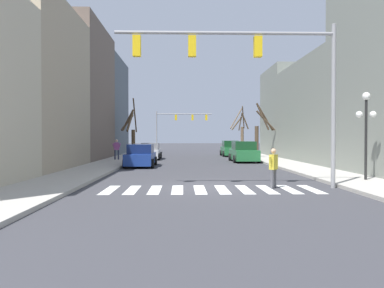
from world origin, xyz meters
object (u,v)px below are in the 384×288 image
(street_lamp_right_corner, at_px, (366,118))
(pedestrian_waiting_at_curb, at_px, (117,148))
(street_tree_left_mid, at_px, (260,133))
(pedestrian_crossing_street, at_px, (273,165))
(street_tree_right_far, at_px, (241,132))
(street_tree_left_far, at_px, (132,131))
(traffic_signal_near, at_px, (253,64))
(car_parked_left_near, at_px, (141,156))
(traffic_signal_far, at_px, (178,121))
(car_parked_right_near, at_px, (244,152))
(car_driving_away_lane, at_px, (151,152))
(car_parked_left_far, at_px, (230,149))

(street_lamp_right_corner, relative_size, pedestrian_waiting_at_curb, 2.26)
(pedestrian_waiting_at_curb, height_order, street_tree_left_mid, street_tree_left_mid)
(pedestrian_crossing_street, height_order, street_tree_right_far, street_tree_right_far)
(pedestrian_waiting_at_curb, xyz_separation_m, street_tree_right_far, (13.21, 13.67, 1.55))
(street_tree_left_far, bearing_deg, street_tree_left_mid, -10.05)
(street_tree_right_far, bearing_deg, traffic_signal_near, -98.18)
(street_tree_right_far, height_order, street_tree_left_far, street_tree_left_far)
(pedestrian_waiting_at_curb, distance_m, street_tree_left_far, 6.85)
(car_parked_left_near, distance_m, street_tree_left_mid, 15.11)
(traffic_signal_far, xyz_separation_m, car_parked_right_near, (5.97, -24.74, -3.75))
(car_driving_away_lane, bearing_deg, street_tree_left_mid, -81.96)
(street_lamp_right_corner, height_order, car_parked_left_far, street_lamp_right_corner)
(car_driving_away_lane, height_order, pedestrian_waiting_at_curb, pedestrian_waiting_at_curb)
(street_lamp_right_corner, relative_size, street_tree_left_far, 0.65)
(street_tree_right_far, bearing_deg, traffic_signal_far, 129.13)
(traffic_signal_far, relative_size, street_tree_left_far, 1.38)
(pedestrian_crossing_street, bearing_deg, traffic_signal_far, 45.73)
(street_tree_right_far, bearing_deg, car_parked_left_near, -117.75)
(street_lamp_right_corner, relative_size, pedestrian_crossing_street, 2.44)
(street_tree_left_mid, bearing_deg, street_lamp_right_corner, -88.13)
(street_lamp_right_corner, distance_m, street_tree_left_mid, 20.48)
(car_parked_right_near, xyz_separation_m, street_tree_right_far, (2.15, 14.76, 1.93))
(pedestrian_waiting_at_curb, bearing_deg, car_parked_left_near, 114.66)
(traffic_signal_near, distance_m, pedestrian_crossing_street, 4.21)
(traffic_signal_far, distance_m, pedestrian_crossing_street, 41.92)
(car_parked_left_near, xyz_separation_m, street_tree_right_far, (10.41, 19.78, 2.00))
(street_lamp_right_corner, xyz_separation_m, car_parked_right_near, (-3.17, 15.04, -2.18))
(traffic_signal_far, height_order, car_parked_left_far, traffic_signal_far)
(car_parked_left_near, distance_m, pedestrian_waiting_at_curb, 6.74)
(street_tree_left_mid, bearing_deg, traffic_signal_far, 113.67)
(pedestrian_crossing_street, relative_size, street_tree_left_far, 0.27)
(car_parked_right_near, xyz_separation_m, car_driving_away_lane, (-8.32, 3.89, -0.08))
(car_driving_away_lane, xyz_separation_m, pedestrian_waiting_at_curb, (-2.74, -2.80, 0.46))
(car_parked_right_near, distance_m, pedestrian_crossing_street, 16.86)
(pedestrian_crossing_street, bearing_deg, car_parked_right_near, 34.42)
(traffic_signal_far, distance_m, street_tree_left_far, 17.72)
(car_parked_right_near, relative_size, pedestrian_crossing_street, 2.97)
(street_lamp_right_corner, bearing_deg, car_parked_right_near, 101.89)
(traffic_signal_far, xyz_separation_m, street_tree_left_far, (-4.69, -16.99, -1.82))
(car_parked_left_near, xyz_separation_m, street_tree_left_far, (-2.40, 12.78, 2.00))
(car_parked_right_near, xyz_separation_m, pedestrian_waiting_at_curb, (-11.06, 1.09, 0.38))
(car_parked_left_far, relative_size, car_parked_left_near, 0.96)
(car_parked_left_far, distance_m, car_driving_away_lane, 10.27)
(traffic_signal_near, distance_m, car_parked_right_near, 17.43)
(car_parked_left_near, xyz_separation_m, pedestrian_waiting_at_curb, (-2.80, 6.11, 0.44))
(car_parked_left_far, height_order, street_tree_right_far, street_tree_right_far)
(street_tree_left_far, relative_size, street_tree_left_mid, 1.13)
(car_parked_right_near, relative_size, street_tree_left_far, 0.79)
(street_lamp_right_corner, xyz_separation_m, street_tree_right_far, (-1.02, 29.80, -0.25))
(pedestrian_waiting_at_curb, height_order, street_tree_left_far, street_tree_left_far)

